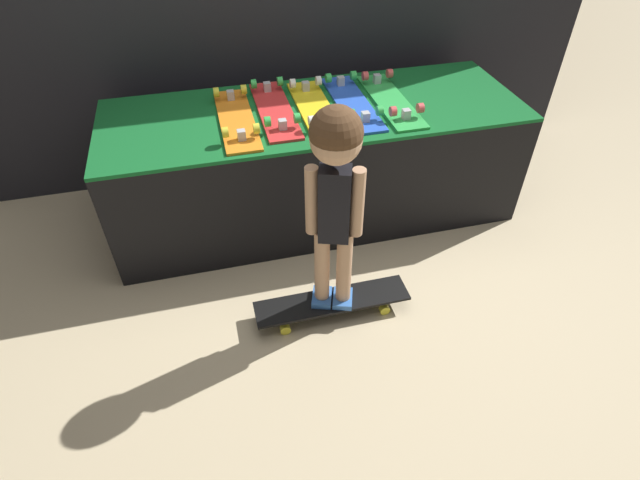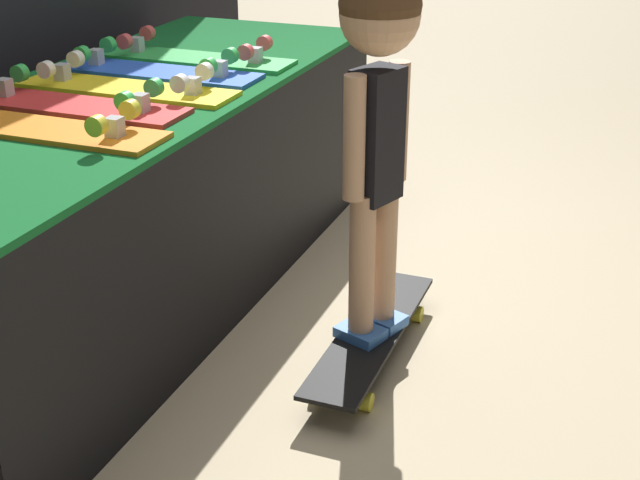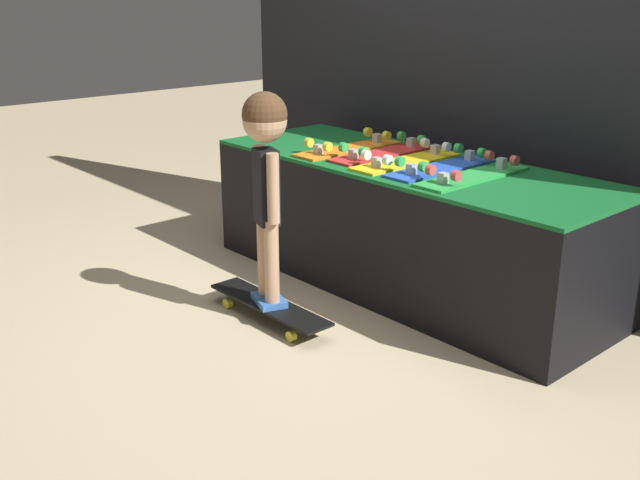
{
  "view_description": "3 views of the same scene",
  "coord_description": "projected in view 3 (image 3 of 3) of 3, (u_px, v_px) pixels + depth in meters",
  "views": [
    {
      "loc": [
        -0.61,
        -1.99,
        1.97
      ],
      "look_at": [
        -0.14,
        -0.17,
        0.33
      ],
      "focal_mm": 28.0,
      "sensor_mm": 36.0,
      "label": 1
    },
    {
      "loc": [
        -2.31,
        -1.04,
        1.42
      ],
      "look_at": [
        -0.09,
        -0.19,
        0.34
      ],
      "focal_mm": 50.0,
      "sensor_mm": 36.0,
      "label": 2
    },
    {
      "loc": [
        2.6,
        -2.47,
        1.61
      ],
      "look_at": [
        -0.02,
        -0.12,
        0.39
      ],
      "focal_mm": 42.0,
      "sensor_mm": 36.0,
      "label": 3
    }
  ],
  "objects": [
    {
      "name": "ground_plane",
      "position": [
        340.0,
        307.0,
        3.92
      ],
      "size": [
        16.0,
        16.0,
        0.0
      ],
      "primitive_type": "plane",
      "color": "beige"
    },
    {
      "name": "skateboard_yellow_on_rack",
      "position": [
        407.0,
        160.0,
        3.99
      ],
      "size": [
        0.18,
        0.71,
        0.09
      ],
      "color": "yellow",
      "rests_on": "display_rack"
    },
    {
      "name": "child",
      "position": [
        266.0,
        159.0,
        3.51
      ],
      "size": [
        0.24,
        0.21,
        1.05
      ],
      "rotation": [
        0.0,
        0.0,
        -0.33
      ],
      "color": "#3870C6",
      "rests_on": "skateboard_on_floor"
    },
    {
      "name": "skateboard_blue_on_rack",
      "position": [
        441.0,
        166.0,
        3.85
      ],
      "size": [
        0.18,
        0.71,
        0.09
      ],
      "color": "blue",
      "rests_on": "display_rack"
    },
    {
      "name": "skateboard_red_on_rack",
      "position": [
        383.0,
        152.0,
        4.18
      ],
      "size": [
        0.18,
        0.71,
        0.09
      ],
      "color": "red",
      "rests_on": "display_rack"
    },
    {
      "name": "skateboard_orange_on_rack",
      "position": [
        349.0,
        147.0,
        4.29
      ],
      "size": [
        0.18,
        0.71,
        0.09
      ],
      "color": "orange",
      "rests_on": "display_rack"
    },
    {
      "name": "back_wall",
      "position": [
        487.0,
        68.0,
        4.26
      ],
      "size": [
        4.07,
        0.1,
        2.3
      ],
      "color": "black",
      "rests_on": "ground_plane"
    },
    {
      "name": "skateboard_on_floor",
      "position": [
        269.0,
        306.0,
        3.75
      ],
      "size": [
        0.78,
        0.18,
        0.09
      ],
      "color": "black",
      "rests_on": "ground_plane"
    },
    {
      "name": "display_rack",
      "position": [
        407.0,
        224.0,
        4.12
      ],
      "size": [
        2.36,
        0.83,
        0.7
      ],
      "color": "black",
      "rests_on": "ground_plane"
    },
    {
      "name": "skateboard_green_on_rack",
      "position": [
        473.0,
        175.0,
        3.68
      ],
      "size": [
        0.18,
        0.71,
        0.09
      ],
      "color": "green",
      "rests_on": "display_rack"
    }
  ]
}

